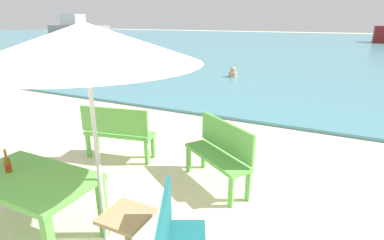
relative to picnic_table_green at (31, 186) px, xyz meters
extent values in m
cube|color=teal|center=(1.00, 29.85, -0.61)|extent=(120.00, 50.00, 0.08)
cube|color=#60B24C|center=(0.00, 0.00, 0.08)|extent=(1.40, 0.80, 0.06)
cube|color=#60B24C|center=(-0.64, 0.34, -0.30)|extent=(0.08, 0.08, 0.70)
cube|color=#60B24C|center=(0.64, 0.34, -0.30)|extent=(0.08, 0.08, 0.70)
cylinder|color=brown|center=(-0.28, -0.03, 0.19)|extent=(0.06, 0.06, 0.16)
cone|color=brown|center=(-0.28, -0.03, 0.27)|extent=(0.06, 0.06, 0.03)
cylinder|color=brown|center=(-0.28, -0.03, 0.32)|extent=(0.03, 0.03, 0.09)
cylinder|color=red|center=(-0.28, -0.03, 0.18)|extent=(0.07, 0.07, 0.05)
cylinder|color=gold|center=(-0.28, -0.03, 0.37)|extent=(0.03, 0.03, 0.01)
cylinder|color=silver|center=(0.71, 0.28, 0.50)|extent=(0.04, 0.04, 2.30)
cone|color=beige|center=(0.71, 0.28, 1.47)|extent=(2.10, 2.10, 0.36)
cube|color=tan|center=(1.11, 0.17, -0.13)|extent=(0.44, 0.44, 0.04)
cylinder|color=tan|center=(1.11, 0.17, -0.40)|extent=(0.07, 0.07, 0.50)
cube|color=#60B24C|center=(-0.50, 2.06, -0.20)|extent=(1.25, 0.58, 0.05)
cube|color=#60B24C|center=(-0.47, 1.90, 0.08)|extent=(1.19, 0.27, 0.44)
cube|color=#60B24C|center=(0.02, 2.30, -0.44)|extent=(0.06, 0.06, 0.42)
cube|color=#60B24C|center=(-1.06, 2.09, -0.44)|extent=(0.06, 0.06, 0.42)
cube|color=#60B24C|center=(0.07, 2.02, -0.44)|extent=(0.06, 0.06, 0.42)
cube|color=#60B24C|center=(-1.01, 1.81, -0.44)|extent=(0.06, 0.06, 0.42)
cube|color=#60B24C|center=(1.34, 1.91, -0.20)|extent=(1.20, 0.97, 0.05)
cube|color=#60B24C|center=(1.43, 2.05, 0.08)|extent=(1.02, 0.70, 0.44)
cube|color=#60B24C|center=(0.81, 2.10, -0.44)|extent=(0.06, 0.06, 0.42)
cube|color=#60B24C|center=(1.72, 1.49, -0.44)|extent=(0.06, 0.06, 0.42)
cube|color=#60B24C|center=(0.96, 2.34, -0.44)|extent=(0.06, 0.06, 0.42)
cube|color=#60B24C|center=(1.88, 1.72, -0.44)|extent=(0.06, 0.06, 0.42)
cylinder|color=tan|center=(-1.13, 9.96, -0.47)|extent=(0.34, 0.34, 0.20)
sphere|color=tan|center=(-1.13, 9.96, -0.27)|extent=(0.21, 0.21, 0.21)
cube|color=gray|center=(-24.88, 25.03, 0.20)|extent=(7.53, 2.05, 1.54)
cube|color=silver|center=(-25.56, 25.03, 1.57)|extent=(2.40, 1.54, 1.20)
camera|label=1|loc=(2.76, -1.77, 1.67)|focal=28.36mm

